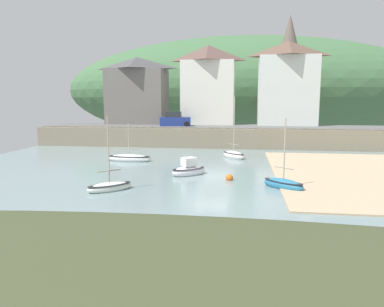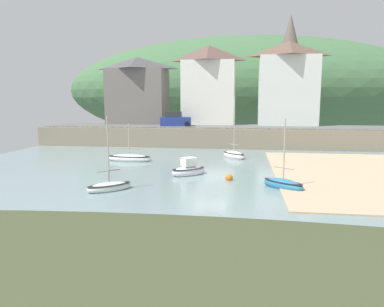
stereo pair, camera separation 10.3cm
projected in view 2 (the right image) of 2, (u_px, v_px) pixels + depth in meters
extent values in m
cube|color=gray|center=(210.00, 176.00, 28.87)|extent=(48.00, 40.00, 0.06)
ellipsoid|color=#40482C|center=(170.00, 259.00, 13.16)|extent=(44.00, 10.00, 0.55)
cube|color=gray|center=(223.00, 138.00, 45.34)|extent=(48.00, 2.40, 2.40)
cube|color=#606060|center=(225.00, 127.00, 48.79)|extent=(48.00, 9.00, 0.10)
ellipsoid|color=#446E44|center=(246.00, 90.00, 81.36)|extent=(80.00, 44.00, 22.76)
cube|color=slate|center=(138.00, 97.00, 54.46)|extent=(8.46, 5.51, 7.98)
pyramid|color=#4D4C4F|center=(137.00, 63.00, 53.74)|extent=(8.76, 5.81, 1.76)
cube|color=white|center=(208.00, 93.00, 52.90)|extent=(7.47, 4.48, 9.01)
pyramid|color=brown|center=(209.00, 53.00, 52.07)|extent=(7.77, 4.78, 2.21)
cube|color=silver|center=(288.00, 91.00, 51.30)|extent=(7.94, 5.28, 9.49)
pyramid|color=brown|center=(289.00, 49.00, 50.45)|extent=(8.24, 5.58, 2.06)
cube|color=tan|center=(288.00, 89.00, 55.07)|extent=(2.80, 2.80, 10.36)
cone|color=#665B51|center=(290.00, 34.00, 53.90)|extent=(3.00, 3.00, 5.59)
ellipsoid|color=white|center=(109.00, 187.00, 24.21)|extent=(3.05, 2.95, 0.73)
ellipsoid|color=black|center=(109.00, 184.00, 24.18)|extent=(2.99, 2.89, 0.12)
cylinder|color=#B2A893|center=(108.00, 149.00, 23.84)|extent=(0.09, 0.09, 4.38)
cylinder|color=gray|center=(109.00, 171.00, 24.05)|extent=(1.24, 1.15, 0.07)
ellipsoid|color=white|center=(234.00, 156.00, 37.50)|extent=(2.82, 2.92, 0.95)
ellipsoid|color=black|center=(234.00, 153.00, 37.46)|extent=(2.76, 2.86, 0.12)
cylinder|color=#B2A893|center=(234.00, 124.00, 37.02)|extent=(0.09, 0.09, 5.55)
cylinder|color=gray|center=(234.00, 145.00, 37.33)|extent=(1.12, 1.20, 0.07)
ellipsoid|color=white|center=(189.00, 172.00, 29.17)|extent=(3.11, 2.92, 0.95)
ellipsoid|color=black|center=(189.00, 168.00, 29.13)|extent=(3.05, 2.86, 0.12)
cube|color=silver|center=(189.00, 162.00, 29.05)|extent=(1.38, 1.36, 0.66)
ellipsoid|color=white|center=(129.00, 159.00, 35.80)|extent=(4.39, 1.46, 0.85)
ellipsoid|color=black|center=(129.00, 156.00, 35.77)|extent=(4.30, 1.44, 0.12)
cylinder|color=#B2A893|center=(129.00, 139.00, 35.52)|extent=(0.09, 0.09, 3.03)
cylinder|color=gray|center=(129.00, 148.00, 35.65)|extent=(2.71, 0.13, 0.07)
ellipsoid|color=teal|center=(283.00, 185.00, 24.78)|extent=(3.07, 2.85, 0.84)
ellipsoid|color=black|center=(283.00, 182.00, 24.75)|extent=(3.00, 2.79, 0.12)
cylinder|color=#B2A893|center=(284.00, 149.00, 24.42)|extent=(0.09, 0.09, 4.09)
cylinder|color=gray|center=(284.00, 168.00, 24.61)|extent=(1.20, 1.04, 0.07)
cube|color=navy|center=(176.00, 121.00, 49.63)|extent=(4.27, 2.16, 1.20)
cube|color=#282D33|center=(174.00, 114.00, 49.52)|extent=(2.26, 1.73, 0.80)
cylinder|color=black|center=(189.00, 123.00, 50.22)|extent=(0.64, 0.22, 0.64)
cylinder|color=black|center=(187.00, 124.00, 48.65)|extent=(0.64, 0.22, 0.64)
cylinder|color=black|center=(165.00, 123.00, 50.68)|extent=(0.64, 0.22, 0.64)
cylinder|color=black|center=(163.00, 124.00, 49.12)|extent=(0.64, 0.22, 0.64)
sphere|color=orange|center=(229.00, 178.00, 27.31)|extent=(0.57, 0.57, 0.57)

